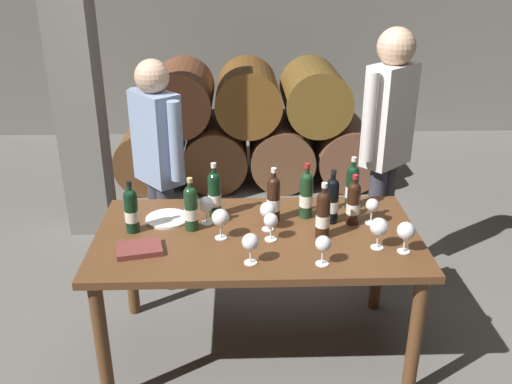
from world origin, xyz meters
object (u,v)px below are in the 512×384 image
at_px(wine_glass_2, 271,221).
at_px(wine_glass_8, 206,205).
at_px(wine_bottle_6, 273,198).
at_px(wine_glass_4, 372,206).
at_px(wine_glass_5, 220,218).
at_px(wine_glass_1, 406,231).
at_px(wine_glass_6, 379,227).
at_px(wine_bottle_8, 352,186).
at_px(wine_bottle_2, 332,200).
at_px(wine_glass_7, 250,243).
at_px(wine_bottle_0, 214,194).
at_px(wine_bottle_5, 306,194).
at_px(wine_bottle_3, 191,207).
at_px(dining_table, 257,248).
at_px(sommelier_presenting, 387,136).
at_px(wine_bottle_1, 131,210).
at_px(wine_bottle_4, 353,202).
at_px(wine_glass_0, 268,211).
at_px(tasting_notebook, 139,249).
at_px(taster_seated_left, 158,158).
at_px(wine_bottle_7, 323,214).
at_px(wine_glass_3, 323,245).
at_px(serving_plate, 167,219).

relative_size(wine_glass_2, wine_glass_8, 0.95).
bearing_deg(wine_bottle_6, wine_glass_4, -5.92).
bearing_deg(wine_glass_5, wine_glass_1, -10.62).
bearing_deg(wine_glass_6, wine_bottle_8, 95.22).
distance_m(wine_bottle_2, wine_bottle_8, 0.23).
bearing_deg(wine_glass_1, wine_glass_7, -173.79).
relative_size(wine_bottle_8, wine_glass_4, 2.11).
distance_m(wine_bottle_0, wine_bottle_5, 0.51).
height_order(wine_bottle_3, wine_glass_6, wine_bottle_3).
distance_m(dining_table, wine_glass_1, 0.78).
distance_m(wine_glass_5, sommelier_presenting, 1.32).
bearing_deg(wine_bottle_1, wine_glass_2, -9.18).
distance_m(wine_bottle_2, wine_bottle_4, 0.12).
xyz_separation_m(wine_bottle_1, wine_bottle_8, (1.21, 0.26, 0.01)).
bearing_deg(wine_glass_0, wine_bottle_3, 177.43).
distance_m(wine_glass_7, tasting_notebook, 0.57).
bearing_deg(wine_bottle_4, taster_seated_left, 151.27).
distance_m(wine_bottle_0, wine_glass_6, 0.91).
bearing_deg(wine_bottle_1, wine_bottle_3, 2.61).
relative_size(wine_bottle_3, wine_bottle_7, 0.97).
bearing_deg(wine_glass_6, dining_table, 163.83).
height_order(wine_bottle_7, taster_seated_left, taster_seated_left).
relative_size(wine_glass_7, taster_seated_left, 0.10).
bearing_deg(dining_table, wine_bottle_0, 136.31).
relative_size(wine_glass_0, wine_glass_1, 0.98).
distance_m(wine_bottle_4, wine_glass_0, 0.47).
bearing_deg(wine_glass_3, dining_table, 132.96).
height_order(wine_bottle_4, wine_glass_0, wine_bottle_4).
height_order(wine_glass_3, wine_glass_4, wine_glass_3).
bearing_deg(wine_bottle_5, wine_glass_5, -153.01).
distance_m(wine_bottle_1, wine_bottle_3, 0.31).
xyz_separation_m(dining_table, wine_glass_0, (0.06, 0.04, 0.20)).
xyz_separation_m(wine_bottle_7, wine_glass_3, (-0.04, -0.27, -0.03)).
xyz_separation_m(wine_bottle_3, wine_glass_8, (0.08, 0.06, -0.02)).
height_order(wine_bottle_4, wine_glass_6, wine_bottle_4).
bearing_deg(wine_glass_5, wine_glass_7, -59.78).
xyz_separation_m(wine_bottle_2, tasting_notebook, (-1.00, -0.29, -0.12)).
bearing_deg(wine_glass_6, wine_bottle_2, 122.49).
xyz_separation_m(wine_bottle_0, wine_glass_5, (0.04, -0.26, -0.02)).
bearing_deg(wine_glass_5, taster_seated_left, 118.27).
height_order(wine_bottle_4, sommelier_presenting, sommelier_presenting).
height_order(wine_glass_8, taster_seated_left, taster_seated_left).
xyz_separation_m(wine_bottle_8, wine_glass_5, (-0.74, -0.35, -0.02)).
bearing_deg(wine_glass_7, wine_bottle_1, 150.70).
relative_size(wine_bottle_2, wine_bottle_7, 1.00).
bearing_deg(wine_glass_0, wine_glass_2, -85.25).
relative_size(wine_bottle_3, wine_glass_8, 1.88).
xyz_separation_m(wine_glass_4, serving_plate, (-1.11, 0.08, -0.10)).
xyz_separation_m(wine_bottle_5, serving_plate, (-0.77, -0.02, -0.13)).
bearing_deg(wine_glass_4, wine_glass_0, -174.46).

